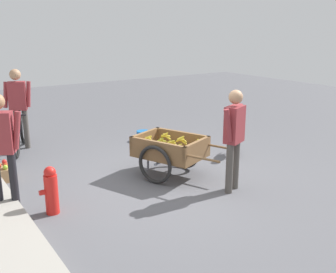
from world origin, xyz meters
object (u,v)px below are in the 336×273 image
object	(u,v)px
cyclist_person	(18,102)
bystander_person	(1,141)
bicycle	(20,134)
fire_hydrant	(51,190)
vendor_person	(234,132)
fruit_cart	(170,151)
mixed_fruit_crate	(1,173)
dog	(232,143)
plastic_bucket	(143,136)

from	to	relation	value
cyclist_person	bystander_person	world-z (taller)	cyclist_person
bicycle	fire_hydrant	size ratio (longest dim) A/B	2.32
bystander_person	vendor_person	bearing A→B (deg)	-113.10
fruit_cart	mixed_fruit_crate	xyz separation A→B (m)	(1.39, 2.45, -0.31)
bicycle	fruit_cart	bearing A→B (deg)	-148.89
fruit_cart	mixed_fruit_crate	distance (m)	2.83
vendor_person	bicycle	xyz separation A→B (m)	(3.95, 2.18, -0.58)
dog	bystander_person	world-z (taller)	bystander_person
cyclist_person	plastic_bucket	bearing A→B (deg)	-110.54
bicycle	bystander_person	bearing A→B (deg)	162.37
vendor_person	dog	world-z (taller)	vendor_person
vendor_person	mixed_fruit_crate	size ratio (longest dim) A/B	3.57
dog	cyclist_person	bearing A→B (deg)	49.22
dog	plastic_bucket	xyz separation A→B (m)	(1.93, 0.88, -0.16)
vendor_person	bystander_person	size ratio (longest dim) A/B	0.97
fruit_cart	cyclist_person	distance (m)	3.52
vendor_person	cyclist_person	bearing A→B (deg)	27.44
vendor_person	mixed_fruit_crate	distance (m)	3.86
fire_hydrant	plastic_bucket	bearing A→B (deg)	-49.59
bicycle	plastic_bucket	xyz separation A→B (m)	(-0.76, -2.46, -0.24)
dog	mixed_fruit_crate	distance (m)	4.21
dog	vendor_person	bearing A→B (deg)	137.42
bicycle	plastic_bucket	world-z (taller)	bicycle
bicycle	bystander_person	size ratio (longest dim) A/B	0.96
dog	bystander_person	distance (m)	4.24
vendor_person	bicycle	bearing A→B (deg)	28.92
bicycle	mixed_fruit_crate	size ratio (longest dim) A/B	3.54
fire_hydrant	mixed_fruit_crate	world-z (taller)	fire_hydrant
fire_hydrant	mixed_fruit_crate	xyz separation A→B (m)	(1.67, 0.32, -0.21)
fruit_cart	dog	xyz separation A→B (m)	(0.21, -1.59, -0.17)
cyclist_person	dog	distance (m)	4.39
dog	fire_hydrant	distance (m)	3.75
fire_hydrant	bystander_person	size ratio (longest dim) A/B	0.41
fruit_cart	cyclist_person	bearing A→B (deg)	29.09
dog	bicycle	bearing A→B (deg)	51.15
fire_hydrant	bicycle	bearing A→B (deg)	-6.85
dog	mixed_fruit_crate	size ratio (longest dim) A/B	1.18
bicycle	dog	world-z (taller)	bicycle
cyclist_person	fire_hydrant	distance (m)	3.41
fruit_cart	bicycle	distance (m)	3.38
fire_hydrant	vendor_person	bearing A→B (deg)	-106.78
plastic_bucket	bystander_person	xyz separation A→B (m)	(-1.90, 3.30, 0.86)
bystander_person	fire_hydrant	bearing A→B (deg)	-138.18
vendor_person	bystander_person	bearing A→B (deg)	66.90
plastic_bucket	mixed_fruit_crate	world-z (taller)	mixed_fruit_crate
cyclist_person	dog	bearing A→B (deg)	-130.78
fruit_cart	vendor_person	distance (m)	1.24
bystander_person	bicycle	bearing A→B (deg)	-17.63
fire_hydrant	fruit_cart	bearing A→B (deg)	-82.48
mixed_fruit_crate	fruit_cart	bearing A→B (deg)	-119.57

